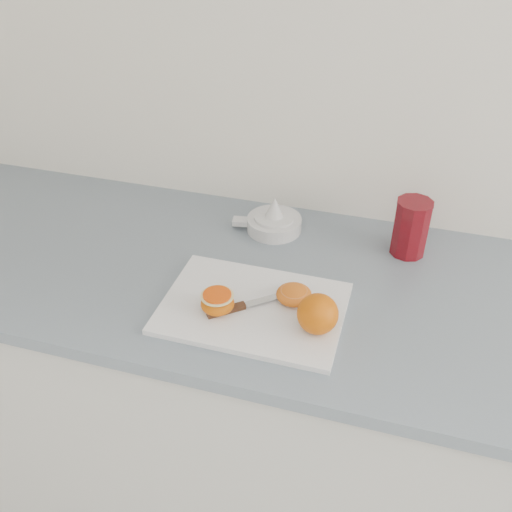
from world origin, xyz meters
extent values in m
cube|color=white|center=(0.00, 2.00, 1.35)|extent=(4.00, 0.04, 2.70)
cube|color=silver|center=(-0.25, 1.70, 0.43)|extent=(2.35, 0.60, 0.86)
cube|color=gray|center=(-0.25, 1.70, 0.88)|extent=(2.41, 0.64, 0.03)
cube|color=white|center=(-0.37, 1.58, 0.90)|extent=(0.36, 0.26, 0.01)
sphere|color=#D15C0E|center=(-0.23, 1.55, 0.94)|extent=(0.08, 0.08, 0.08)
ellipsoid|color=#D15C0E|center=(-0.43, 1.55, 0.92)|extent=(0.07, 0.07, 0.04)
cylinder|color=beige|center=(-0.43, 1.55, 0.94)|extent=(0.07, 0.07, 0.00)
cylinder|color=#EA500C|center=(-0.43, 1.55, 0.94)|extent=(0.06, 0.06, 0.00)
ellipsoid|color=#CE5D15|center=(-0.29, 1.62, 0.92)|extent=(0.07, 0.07, 0.03)
cylinder|color=#D5783E|center=(-0.29, 1.62, 0.93)|extent=(0.05, 0.05, 0.00)
cube|color=#4A2816|center=(-0.41, 1.55, 0.91)|extent=(0.07, 0.06, 0.01)
cube|color=#B7B7BC|center=(-0.34, 1.60, 0.91)|extent=(0.09, 0.08, 0.00)
cylinder|color=#B7B7BC|center=(-0.41, 1.55, 0.91)|extent=(0.00, 0.00, 0.01)
cylinder|color=white|center=(-0.40, 1.88, 0.91)|extent=(0.13, 0.13, 0.03)
cylinder|color=white|center=(-0.40, 1.88, 0.93)|extent=(0.10, 0.10, 0.01)
cone|color=white|center=(-0.40, 1.88, 0.95)|extent=(0.05, 0.05, 0.05)
cube|color=white|center=(-0.48, 1.87, 0.91)|extent=(0.05, 0.03, 0.01)
ellipsoid|color=#F96100|center=(-0.39, 1.88, 0.93)|extent=(0.01, 0.01, 0.00)
ellipsoid|color=#F96100|center=(-0.42, 1.89, 0.93)|extent=(0.01, 0.01, 0.00)
ellipsoid|color=#F96100|center=(-0.40, 1.87, 0.93)|extent=(0.01, 0.01, 0.00)
ellipsoid|color=#F96100|center=(-0.39, 1.89, 0.93)|extent=(0.01, 0.01, 0.00)
cylinder|color=maroon|center=(-0.09, 1.88, 0.95)|extent=(0.08, 0.08, 0.13)
cylinder|color=orange|center=(-0.09, 1.88, 0.90)|extent=(0.07, 0.07, 0.02)
cylinder|color=maroon|center=(-0.09, 1.88, 1.02)|extent=(0.08, 0.08, 0.00)
camera|label=1|loc=(-0.11, 0.75, 1.65)|focal=40.00mm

